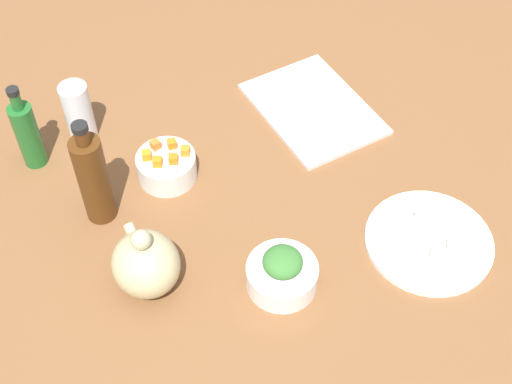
{
  "coord_description": "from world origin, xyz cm",
  "views": [
    {
      "loc": [
        -78.25,
        41.06,
        112.82
      ],
      "look_at": [
        0.0,
        0.0,
        8.0
      ],
      "focal_mm": 49.23,
      "sensor_mm": 36.0,
      "label": 1
    }
  ],
  "objects_px": {
    "bowl_carrots": "(167,167)",
    "bottle_1": "(93,178)",
    "plate_tofu": "(429,241)",
    "bottle_0": "(27,133)",
    "drinking_glass_0": "(78,112)",
    "bowl_greens": "(282,276)",
    "cutting_board": "(313,109)",
    "teapot": "(146,263)"
  },
  "relations": [
    {
      "from": "bowl_carrots",
      "to": "bottle_1",
      "type": "bearing_deg",
      "value": 101.37
    },
    {
      "from": "plate_tofu",
      "to": "bottle_1",
      "type": "height_order",
      "value": "bottle_1"
    },
    {
      "from": "bottle_0",
      "to": "drinking_glass_0",
      "type": "xyz_separation_m",
      "value": [
        0.03,
        -0.11,
        -0.01
      ]
    },
    {
      "from": "plate_tofu",
      "to": "bowl_greens",
      "type": "distance_m",
      "value": 0.3
    },
    {
      "from": "bowl_carrots",
      "to": "bottle_1",
      "type": "height_order",
      "value": "bottle_1"
    },
    {
      "from": "plate_tofu",
      "to": "bottle_0",
      "type": "xyz_separation_m",
      "value": [
        0.56,
        0.61,
        0.08
      ]
    },
    {
      "from": "bowl_greens",
      "to": "bottle_0",
      "type": "xyz_separation_m",
      "value": [
        0.51,
        0.31,
        0.06
      ]
    },
    {
      "from": "cutting_board",
      "to": "bottle_0",
      "type": "height_order",
      "value": "bottle_0"
    },
    {
      "from": "plate_tofu",
      "to": "cutting_board",
      "type": "bearing_deg",
      "value": 0.88
    },
    {
      "from": "bowl_carrots",
      "to": "teapot",
      "type": "xyz_separation_m",
      "value": [
        -0.23,
        0.13,
        0.03
      ]
    },
    {
      "from": "bowl_greens",
      "to": "drinking_glass_0",
      "type": "relative_size",
      "value": 0.95
    },
    {
      "from": "cutting_board",
      "to": "bowl_carrots",
      "type": "relative_size",
      "value": 2.49
    },
    {
      "from": "bowl_carrots",
      "to": "teapot",
      "type": "relative_size",
      "value": 0.82
    },
    {
      "from": "cutting_board",
      "to": "drinking_glass_0",
      "type": "xyz_separation_m",
      "value": [
        0.17,
        0.49,
        0.06
      ]
    },
    {
      "from": "bowl_carrots",
      "to": "teapot",
      "type": "bearing_deg",
      "value": 149.48
    },
    {
      "from": "bottle_1",
      "to": "cutting_board",
      "type": "bearing_deg",
      "value": -83.31
    },
    {
      "from": "bowl_greens",
      "to": "bottle_0",
      "type": "distance_m",
      "value": 0.6
    },
    {
      "from": "plate_tofu",
      "to": "bottle_1",
      "type": "relative_size",
      "value": 1.0
    },
    {
      "from": "cutting_board",
      "to": "drinking_glass_0",
      "type": "distance_m",
      "value": 0.52
    },
    {
      "from": "bowl_greens",
      "to": "bottle_0",
      "type": "height_order",
      "value": "bottle_0"
    },
    {
      "from": "bowl_greens",
      "to": "plate_tofu",
      "type": "bearing_deg",
      "value": -99.9
    },
    {
      "from": "bowl_greens",
      "to": "drinking_glass_0",
      "type": "bearing_deg",
      "value": 20.09
    },
    {
      "from": "bowl_greens",
      "to": "bottle_1",
      "type": "distance_m",
      "value": 0.4
    },
    {
      "from": "cutting_board",
      "to": "bowl_greens",
      "type": "xyz_separation_m",
      "value": [
        -0.37,
        0.29,
        0.02
      ]
    },
    {
      "from": "plate_tofu",
      "to": "bowl_carrots",
      "type": "xyz_separation_m",
      "value": [
        0.39,
        0.38,
        0.02
      ]
    },
    {
      "from": "bottle_0",
      "to": "bottle_1",
      "type": "relative_size",
      "value": 0.82
    },
    {
      "from": "cutting_board",
      "to": "teapot",
      "type": "relative_size",
      "value": 2.04
    },
    {
      "from": "cutting_board",
      "to": "drinking_glass_0",
      "type": "relative_size",
      "value": 2.21
    },
    {
      "from": "drinking_glass_0",
      "to": "bottle_0",
      "type": "bearing_deg",
      "value": 103.55
    },
    {
      "from": "plate_tofu",
      "to": "bottle_0",
      "type": "distance_m",
      "value": 0.83
    },
    {
      "from": "plate_tofu",
      "to": "bottle_1",
      "type": "distance_m",
      "value": 0.65
    },
    {
      "from": "bowl_carrots",
      "to": "drinking_glass_0",
      "type": "relative_size",
      "value": 0.89
    },
    {
      "from": "bowl_greens",
      "to": "teapot",
      "type": "xyz_separation_m",
      "value": [
        0.12,
        0.21,
        0.03
      ]
    },
    {
      "from": "cutting_board",
      "to": "plate_tofu",
      "type": "height_order",
      "value": "plate_tofu"
    },
    {
      "from": "plate_tofu",
      "to": "bowl_carrots",
      "type": "height_order",
      "value": "bowl_carrots"
    },
    {
      "from": "plate_tofu",
      "to": "bottle_0",
      "type": "bearing_deg",
      "value": 47.15
    },
    {
      "from": "plate_tofu",
      "to": "bowl_greens",
      "type": "xyz_separation_m",
      "value": [
        0.05,
        0.3,
        0.02
      ]
    },
    {
      "from": "bottle_0",
      "to": "bowl_carrots",
      "type": "bearing_deg",
      "value": -126.34
    },
    {
      "from": "cutting_board",
      "to": "bottle_0",
      "type": "bearing_deg",
      "value": 76.96
    },
    {
      "from": "cutting_board",
      "to": "bowl_carrots",
      "type": "bearing_deg",
      "value": 94.69
    },
    {
      "from": "bottle_1",
      "to": "bowl_greens",
      "type": "bearing_deg",
      "value": -142.76
    },
    {
      "from": "teapot",
      "to": "bottle_1",
      "type": "relative_size",
      "value": 0.61
    }
  ]
}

